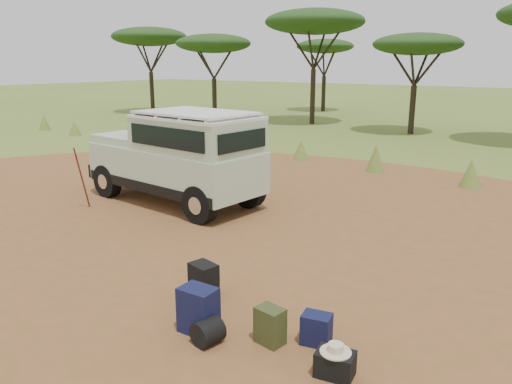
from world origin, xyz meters
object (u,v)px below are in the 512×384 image
Objects in this scene: safari_vehicle at (179,159)px; backpack_black at (204,281)px; hard_case at (335,364)px; duffel_navy at (316,329)px; walking_staff at (82,178)px; backpack_navy at (198,310)px; backpack_olive at (270,326)px.

backpack_black is (3.96, -3.63, -0.85)m from safari_vehicle.
duffel_navy is at bearing 126.62° from hard_case.
walking_staff is 8.31m from hard_case.
backpack_navy is at bearing 175.19° from hard_case.
walking_staff is 3.26× the size of backpack_olive.
backpack_black is at bearing -37.81° from safari_vehicle.
duffel_navy is (7.41, -2.00, -0.57)m from walking_staff.
walking_staff is at bearing 153.99° from backpack_navy.
backpack_navy reaches higher than hard_case.
backpack_navy is 1.54m from duffel_navy.
backpack_black is at bearing 170.99° from backpack_olive.
safari_vehicle is 10.17× the size of backpack_olive.
safari_vehicle is 11.63× the size of hard_case.
backpack_navy is (0.58, -0.77, 0.04)m from backpack_black.
walking_staff is at bearing 152.91° from duffel_navy.
walking_staff reaches higher than backpack_navy.
backpack_navy is 1.55× the size of duffel_navy.
walking_staff is at bearing 169.48° from backpack_olive.
hard_case is at bearing 2.78° from backpack_navy.
backpack_olive is 0.99m from hard_case.
safari_vehicle reaches higher than hard_case.
safari_vehicle reaches higher than duffel_navy.
duffel_navy is at bearing 22.22° from backpack_navy.
walking_staff is at bearing 152.75° from hard_case.
walking_staff is 7.33m from backpack_olive.
walking_staff is (-1.47, -1.76, -0.36)m from safari_vehicle.
backpack_black reaches higher than duffel_navy.
backpack_olive is at bearing 16.33° from backpack_navy.
duffel_navy is at bearing 8.72° from backpack_black.
backpack_black is at bearing 124.80° from backpack_navy.
hard_case is at bearing -55.45° from duffel_navy.
walking_staff is 2.87× the size of backpack_black.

